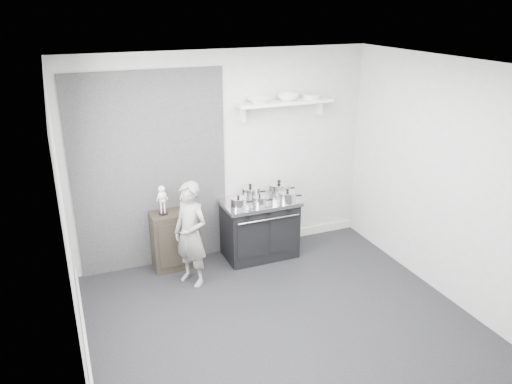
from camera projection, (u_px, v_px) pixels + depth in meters
ground at (280, 321)px, 5.39m from camera, size 4.00×4.00×0.00m
room_shell at (269, 175)px, 4.90m from camera, size 4.02×3.62×2.71m
wall_shelf at (285, 103)px, 6.40m from camera, size 1.30×0.26×0.24m
stove at (260, 228)px, 6.65m from camera, size 0.99×0.62×0.80m
side_cabinet at (175, 240)px, 6.38m from camera, size 0.58×0.34×0.76m
child at (191, 234)px, 5.91m from camera, size 0.52×0.57×1.30m
pot_front_left at (238, 203)px, 6.27m from camera, size 0.29×0.20×0.17m
pot_back_left at (250, 193)px, 6.56m from camera, size 0.35×0.26×0.21m
pot_back_right at (279, 189)px, 6.66m from camera, size 0.38×0.29×0.22m
pot_front_right at (287, 197)px, 6.45m from camera, size 0.32×0.23×0.18m
pot_front_center at (260, 201)px, 6.35m from camera, size 0.26×0.18×0.15m
skeleton_full at (162, 198)px, 6.12m from camera, size 0.12×0.08×0.43m
skeleton_torso at (184, 197)px, 6.23m from camera, size 0.10×0.07×0.37m
bowl_large at (258, 100)px, 6.24m from camera, size 0.28×0.28×0.07m
bowl_small at (288, 97)px, 6.38m from camera, size 0.27×0.27×0.08m
plate_stack at (310, 96)px, 6.50m from camera, size 0.24×0.24×0.06m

